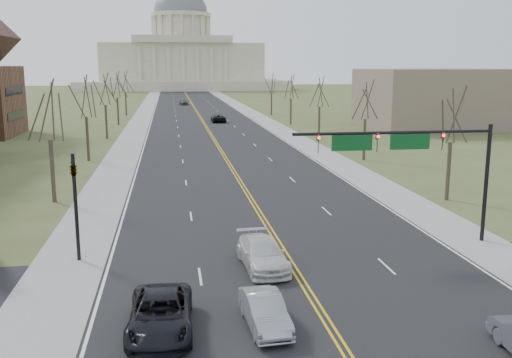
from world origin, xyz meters
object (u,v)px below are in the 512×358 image
object	(u,v)px
signal_left	(75,195)
car_sb_outer_lead	(160,314)
signal_mast	(409,150)
car_far_sb	(183,102)
car_sb_inner_lead	(265,311)
car_sb_inner_second	(262,254)
car_far_nb	(218,118)

from	to	relation	value
signal_left	car_sb_outer_lead	distance (m)	10.92
signal_mast	car_sb_outer_lead	distance (m)	17.89
car_sb_outer_lead	signal_mast	bearing A→B (deg)	35.31
signal_mast	car_far_sb	distance (m)	126.63
signal_left	car_sb_inner_lead	xyz separation A→B (m)	(8.83, -9.65, -3.01)
signal_mast	car_sb_outer_lead	xyz separation A→B (m)	(-14.35, -9.46, -4.98)
signal_left	car_sb_outer_lead	xyz separation A→B (m)	(4.60, -9.46, -2.94)
signal_mast	car_sb_inner_lead	xyz separation A→B (m)	(-10.12, -9.65, -5.06)
car_sb_outer_lead	car_far_sb	distance (m)	135.68
car_sb_inner_second	car_far_sb	bearing A→B (deg)	86.14
signal_left	car_far_sb	bearing A→B (deg)	85.91
car_sb_inner_lead	car_far_nb	size ratio (longest dim) A/B	0.76
car_far_nb	car_far_sb	size ratio (longest dim) A/B	1.13
car_sb_outer_lead	car_far_nb	distance (m)	87.09
signal_mast	car_sb_outer_lead	bearing A→B (deg)	-146.61
signal_mast	car_sb_inner_second	bearing A→B (deg)	-163.64
signal_left	car_sb_outer_lead	size ratio (longest dim) A/B	1.09
signal_mast	signal_left	bearing A→B (deg)	180.00
car_sb_inner_second	car_sb_outer_lead	bearing A→B (deg)	-132.06
car_sb_inner_lead	car_far_nb	bearing A→B (deg)	82.08
car_sb_inner_second	car_far_nb	world-z (taller)	same
signal_mast	car_sb_inner_lead	size ratio (longest dim) A/B	2.90
car_far_nb	car_far_sb	distance (m)	49.34
signal_mast	car_sb_inner_second	distance (m)	10.69
signal_mast	car_far_sb	bearing A→B (deg)	94.50
car_sb_inner_lead	car_far_sb	size ratio (longest dim) A/B	0.86
car_sb_outer_lead	car_far_nb	xyz separation A→B (m)	(9.74, 86.55, -0.00)
signal_left	car_far_sb	distance (m)	126.50
car_sb_outer_lead	car_sb_inner_second	size ratio (longest dim) A/B	1.05
signal_mast	car_sb_inner_lead	bearing A→B (deg)	-136.37
signal_mast	car_sb_inner_second	size ratio (longest dim) A/B	2.31
signal_left	car_far_sb	size ratio (longest dim) A/B	1.24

